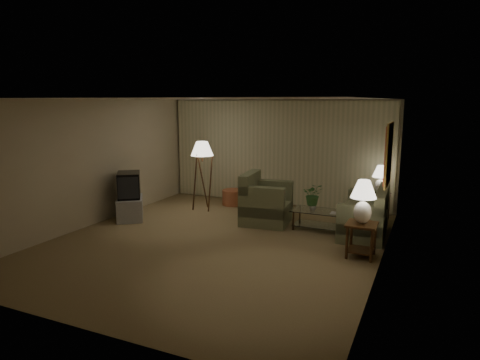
% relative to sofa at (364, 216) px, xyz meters
% --- Properties ---
extents(ground, '(7.00, 7.00, 0.00)m').
position_rel_sofa_xyz_m(ground, '(-2.50, -1.66, -0.38)').
color(ground, olive).
rests_on(ground, ground).
extents(room_shell, '(6.04, 7.02, 2.72)m').
position_rel_sofa_xyz_m(room_shell, '(-2.48, -0.15, 1.37)').
color(room_shell, beige).
rests_on(room_shell, ground).
extents(sofa, '(1.76, 0.97, 0.75)m').
position_rel_sofa_xyz_m(sofa, '(0.00, 0.00, 0.00)').
color(sofa, '#757955').
rests_on(sofa, ground).
extents(armchair, '(1.26, 1.21, 0.88)m').
position_rel_sofa_xyz_m(armchair, '(-2.09, -0.06, 0.06)').
color(armchair, '#757955').
rests_on(armchair, ground).
extents(side_table_near, '(0.51, 0.51, 0.60)m').
position_rel_sofa_xyz_m(side_table_near, '(0.15, -1.35, 0.03)').
color(side_table_near, '#351A0E').
rests_on(side_table_near, ground).
extents(side_table_far, '(0.48, 0.40, 0.60)m').
position_rel_sofa_xyz_m(side_table_far, '(0.15, 1.24, 0.02)').
color(side_table_far, '#351A0E').
rests_on(side_table_far, ground).
extents(table_lamp_near, '(0.44, 0.44, 0.76)m').
position_rel_sofa_xyz_m(table_lamp_near, '(0.15, -1.35, 0.67)').
color(table_lamp_near, white).
rests_on(table_lamp_near, side_table_near).
extents(table_lamp_far, '(0.37, 0.37, 0.65)m').
position_rel_sofa_xyz_m(table_lamp_far, '(0.15, 1.24, 0.61)').
color(table_lamp_far, white).
rests_on(table_lamp_far, side_table_far).
extents(coffee_table, '(1.13, 0.62, 0.41)m').
position_rel_sofa_xyz_m(coffee_table, '(-0.88, -0.10, -0.10)').
color(coffee_table, silver).
rests_on(coffee_table, ground).
extents(tv_cabinet, '(1.42, 1.41, 0.50)m').
position_rel_sofa_xyz_m(tv_cabinet, '(-5.05, -1.04, -0.13)').
color(tv_cabinet, '#ACACAF').
rests_on(tv_cabinet, ground).
extents(crt_tv, '(1.14, 1.13, 0.58)m').
position_rel_sofa_xyz_m(crt_tv, '(-5.05, -1.04, 0.41)').
color(crt_tv, black).
rests_on(crt_tv, tv_cabinet).
extents(floor_lamp, '(0.55, 0.55, 1.70)m').
position_rel_sofa_xyz_m(floor_lamp, '(-3.94, 0.38, 0.51)').
color(floor_lamp, '#351A0E').
rests_on(floor_lamp, ground).
extents(ottoman, '(0.68, 0.68, 0.39)m').
position_rel_sofa_xyz_m(ottoman, '(-3.47, 1.17, -0.18)').
color(ottoman, '#A85838').
rests_on(ottoman, ground).
extents(vase, '(0.18, 0.18, 0.15)m').
position_rel_sofa_xyz_m(vase, '(-1.03, -0.10, 0.11)').
color(vase, silver).
rests_on(vase, coffee_table).
extents(flowers, '(0.50, 0.46, 0.46)m').
position_rel_sofa_xyz_m(flowers, '(-1.03, -0.10, 0.42)').
color(flowers, '#387032').
rests_on(flowers, vase).
extents(book, '(0.15, 0.21, 0.02)m').
position_rel_sofa_xyz_m(book, '(-0.63, -0.20, 0.05)').
color(book, olive).
rests_on(book, coffee_table).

